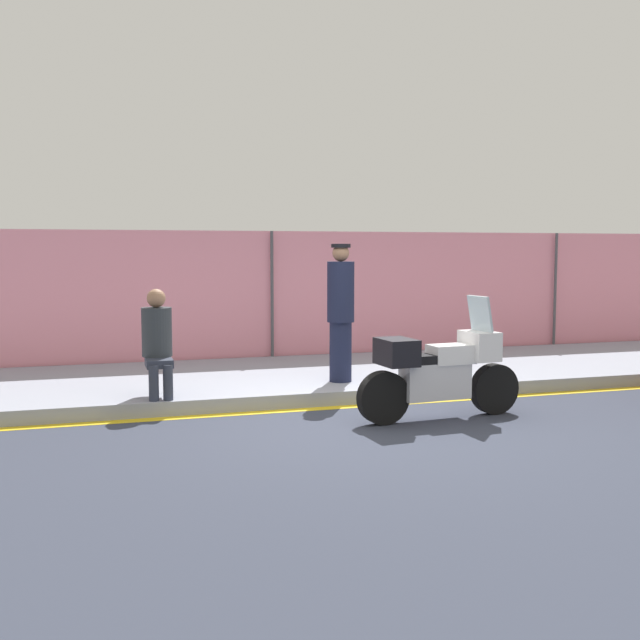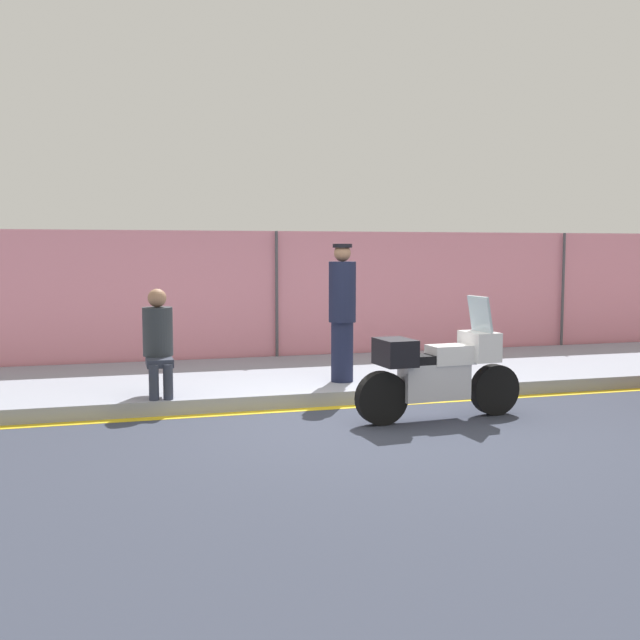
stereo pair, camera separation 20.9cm
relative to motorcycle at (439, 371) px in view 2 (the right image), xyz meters
name	(u,v)px [view 2 (the right image)]	position (x,y,z in m)	size (l,w,h in m)	color
ground_plane	(361,425)	(-0.94, 0.00, -0.57)	(120.00, 120.00, 0.00)	#333847
sidewalk	(301,378)	(-0.94, 2.70, -0.48)	(40.61, 3.33, 0.18)	#8E93A3
curb_paint_stripe	(336,407)	(-0.94, 0.95, -0.57)	(40.61, 0.18, 0.01)	gold
storefront_fence	(275,299)	(-0.94, 4.46, 0.56)	(38.58, 0.17, 2.27)	pink
motorcycle	(439,371)	(0.00, 0.00, 0.00)	(2.09, 0.60, 1.42)	black
officer_standing	(342,311)	(-0.61, 1.76, 0.57)	(0.37, 0.37, 1.86)	#191E38
person_seated_on_curb	(158,336)	(-3.07, 1.50, 0.33)	(0.37, 0.67, 1.31)	#2D3342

